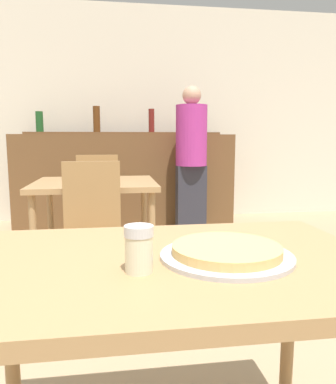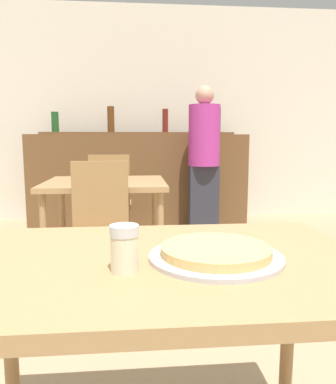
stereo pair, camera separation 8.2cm
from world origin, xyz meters
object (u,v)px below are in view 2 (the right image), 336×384
Objects in this scene: chair_far_side_back at (110,196)px; person_standing at (204,156)px; chair_far_side_front at (100,223)px; cheese_shaker at (124,248)px; pizza_tray at (216,253)px.

person_standing is (0.99, 0.42, 0.36)m from chair_far_side_back.
person_standing is at bearing -157.06° from chair_far_side_back.
chair_far_side_front is 1.17m from chair_far_side_back.
chair_far_side_back is 2.77m from cheese_shaker.
person_standing is at bearing 58.04° from chair_far_side_front.
chair_far_side_back is 8.12× the size of cheese_shaker.
cheese_shaker is 0.07× the size of person_standing.
person_standing reaches higher than pizza_tray.
chair_far_side_back is 2.60× the size of pizza_tray.
person_standing is (0.99, 1.59, 0.36)m from chair_far_side_front.
pizza_tray is 3.12× the size of cheese_shaker.
chair_far_side_back is at bearing 99.41° from pizza_tray.
chair_far_side_back is 0.57× the size of person_standing.
chair_far_side_front is 2.60× the size of pizza_tray.
chair_far_side_back is 2.72m from pizza_tray.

